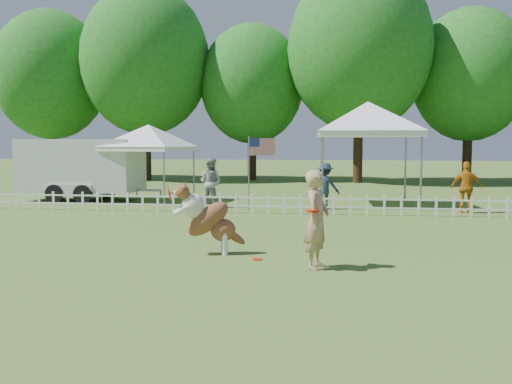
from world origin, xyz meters
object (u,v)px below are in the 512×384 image
(canopy_tent_left, at_px, (149,164))
(spectator_b, at_px, (325,186))
(cargo_trailer, at_px, (82,169))
(spectator_a, at_px, (211,183))
(handler, at_px, (317,220))
(dog, at_px, (209,219))
(flag_pole, at_px, (249,174))
(canopy_tent_right, at_px, (367,155))
(frisbee_on_turf, at_px, (257,259))
(spectator_c, at_px, (467,187))

(canopy_tent_left, distance_m, spectator_b, 6.62)
(cargo_trailer, height_order, spectator_a, cargo_trailer)
(handler, distance_m, dog, 2.34)
(handler, relative_size, flag_pole, 0.72)
(handler, height_order, canopy_tent_right, canopy_tent_right)
(dog, height_order, canopy_tent_right, canopy_tent_right)
(handler, distance_m, frisbee_on_turf, 1.51)
(dog, xyz_separation_m, spectator_b, (2.10, 7.98, 0.06))
(canopy_tent_left, bearing_deg, spectator_a, -17.77)
(canopy_tent_left, relative_size, spectator_c, 1.74)
(dog, distance_m, canopy_tent_left, 10.36)
(handler, height_order, spectator_b, handler)
(canopy_tent_left, relative_size, flag_pole, 1.17)
(frisbee_on_turf, distance_m, canopy_tent_right, 10.20)
(spectator_a, bearing_deg, spectator_b, -160.37)
(spectator_c, bearing_deg, spectator_b, -3.23)
(handler, distance_m, canopy_tent_left, 12.21)
(spectator_c, bearing_deg, frisbee_on_turf, 59.08)
(flag_pole, relative_size, spectator_a, 1.43)
(canopy_tent_right, distance_m, cargo_trailer, 10.48)
(frisbee_on_turf, bearing_deg, canopy_tent_left, 118.60)
(handler, xyz_separation_m, frisbee_on_turf, (-1.12, 0.57, -0.84))
(cargo_trailer, distance_m, spectator_c, 13.54)
(dog, xyz_separation_m, frisbee_on_turf, (1.00, -0.40, -0.69))
(frisbee_on_turf, distance_m, flag_pole, 7.80)
(canopy_tent_left, bearing_deg, flag_pole, -18.42)
(canopy_tent_right, bearing_deg, flag_pole, -152.98)
(frisbee_on_turf, xyz_separation_m, spectator_b, (1.10, 8.39, 0.75))
(handler, relative_size, cargo_trailer, 0.32)
(canopy_tent_right, bearing_deg, handler, -99.85)
(canopy_tent_left, distance_m, flag_pole, 4.59)
(canopy_tent_right, bearing_deg, dog, -112.77)
(canopy_tent_left, bearing_deg, spectator_b, -2.20)
(canopy_tent_right, bearing_deg, cargo_trailer, 177.49)
(handler, bearing_deg, cargo_trailer, 56.43)
(canopy_tent_right, height_order, spectator_b, canopy_tent_right)
(cargo_trailer, height_order, flag_pole, flag_pole)
(canopy_tent_left, height_order, canopy_tent_right, canopy_tent_right)
(frisbee_on_turf, bearing_deg, spectator_a, 107.98)
(frisbee_on_turf, relative_size, spectator_c, 0.12)
(dog, height_order, spectator_b, spectator_b)
(handler, bearing_deg, flag_pole, 31.79)
(dog, xyz_separation_m, cargo_trailer, (-6.95, 9.40, 0.48))
(flag_pole, bearing_deg, canopy_tent_left, 136.41)
(canopy_tent_left, height_order, cargo_trailer, canopy_tent_left)
(cargo_trailer, distance_m, spectator_a, 5.41)
(dog, height_order, spectator_c, spectator_c)
(frisbee_on_turf, xyz_separation_m, canopy_tent_right, (2.52, 9.73, 1.74))
(flag_pole, height_order, spectator_c, flag_pole)
(spectator_c, bearing_deg, dog, 52.97)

